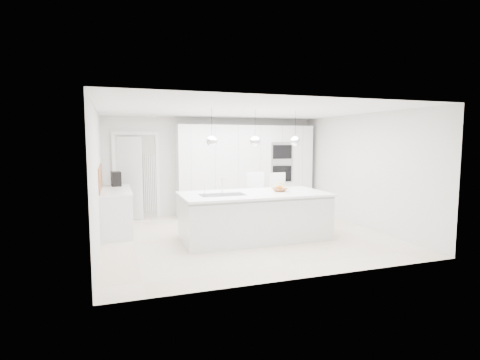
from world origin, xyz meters
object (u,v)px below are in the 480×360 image
object	(u,v)px
island_base	(255,217)
fruit_bowl	(280,190)
bar_stool_right	(280,200)
espresso_machine	(116,179)
bar_stool_left	(258,200)

from	to	relation	value
island_base	fruit_bowl	world-z (taller)	fruit_bowl
bar_stool_right	espresso_machine	bearing A→B (deg)	159.66
island_base	espresso_machine	distance (m)	3.33
island_base	fruit_bowl	distance (m)	0.76
espresso_machine	island_base	bearing A→B (deg)	-46.84
island_base	bar_stool_left	size ratio (longest dim) A/B	2.31
fruit_bowl	bar_stool_left	world-z (taller)	bar_stool_left
espresso_machine	bar_stool_left	size ratio (longest dim) A/B	0.27
island_base	bar_stool_right	xyz separation A→B (m)	(0.95, 0.89, 0.16)
island_base	bar_stool_left	world-z (taller)	bar_stool_left
fruit_bowl	bar_stool_right	world-z (taller)	bar_stool_right
fruit_bowl	espresso_machine	size ratio (longest dim) A/B	0.90
island_base	fruit_bowl	size ratio (longest dim) A/B	9.62
island_base	bar_stool_right	world-z (taller)	bar_stool_right
island_base	bar_stool_left	xyz separation A→B (m)	(0.40, 0.86, 0.18)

